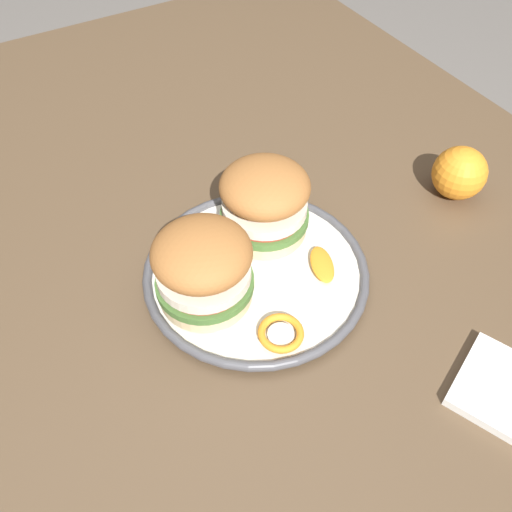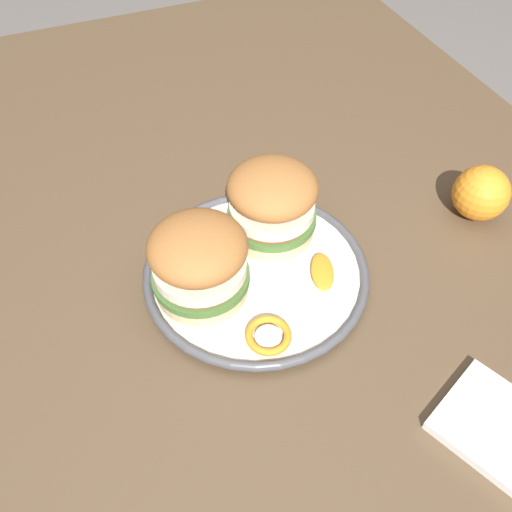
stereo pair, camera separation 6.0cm
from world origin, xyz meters
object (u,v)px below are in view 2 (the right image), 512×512
sandwich_half_right (271,199)px  whole_orange (481,193)px  dining_table (252,282)px  dinner_plate (256,272)px  sandwich_half_left (199,261)px

sandwich_half_right → whole_orange: bearing=-103.5°
dining_table → dinner_plate: size_ratio=5.07×
dinner_plate → whole_orange: whole_orange is taller
dinner_plate → sandwich_half_left: 0.09m
dining_table → whole_orange: whole_orange is taller
dining_table → whole_orange: (-0.06, -0.31, 0.12)m
sandwich_half_right → whole_orange: (-0.07, -0.28, -0.03)m
dining_table → sandwich_half_right: sandwich_half_right is taller
dining_table → sandwich_half_left: (-0.06, 0.09, 0.15)m
dining_table → sandwich_half_left: size_ratio=9.34×
dinner_plate → sandwich_half_right: sandwich_half_right is taller
dining_table → dinner_plate: dinner_plate is taller
sandwich_half_left → whole_orange: 0.40m
sandwich_half_left → sandwich_half_right: bearing=-61.5°
sandwich_half_left → sandwich_half_right: same height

